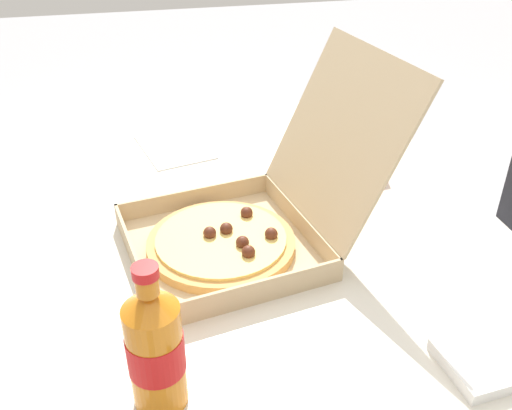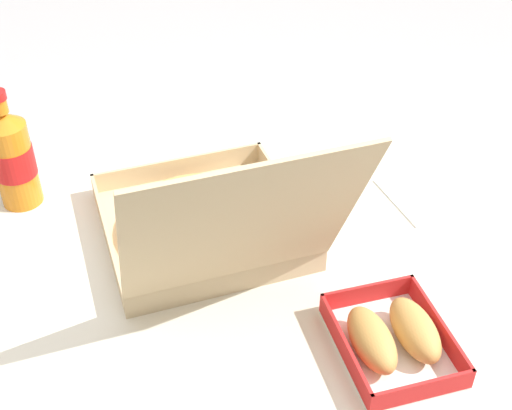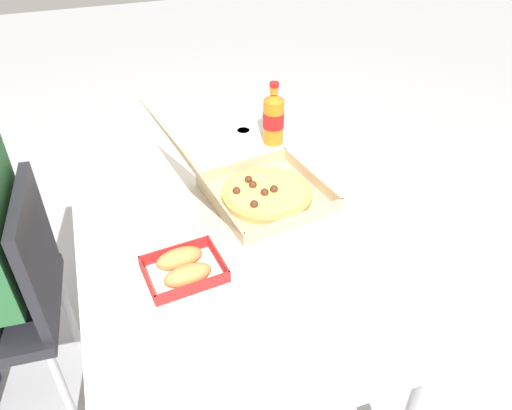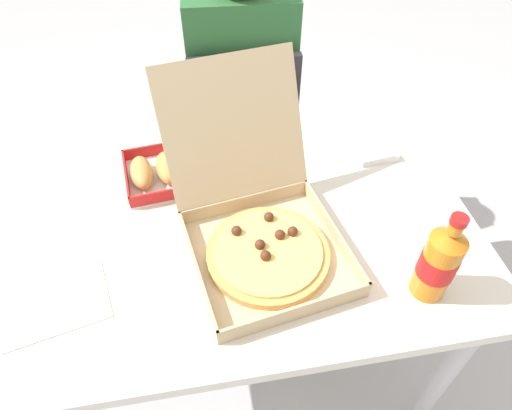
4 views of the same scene
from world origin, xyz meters
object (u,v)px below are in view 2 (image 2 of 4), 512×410
Objects in this scene: pizza_box_open at (208,224)px; paper_menu at (443,190)px; bread_side_box at (393,337)px; cola_bottle at (12,158)px.

pizza_box_open is 0.46m from paper_menu.
pizza_box_open is at bearing -48.09° from bread_side_box.
bread_side_box is 0.41m from paper_menu.
paper_menu is at bearing -121.27° from bread_side_box.
cola_bottle reaches higher than bread_side_box.
pizza_box_open is at bearing 150.80° from cola_bottle.
pizza_box_open is 0.35m from bread_side_box.
bread_side_box is at bearing 131.91° from pizza_box_open.
paper_menu is (-0.44, -0.09, -0.05)m from pizza_box_open.
bread_side_box is 0.92× the size of cola_bottle.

